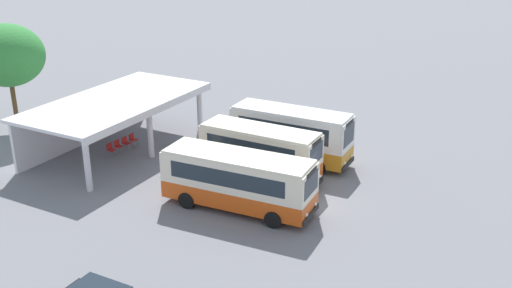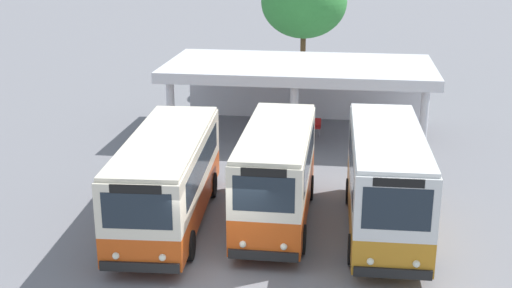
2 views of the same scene
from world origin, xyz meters
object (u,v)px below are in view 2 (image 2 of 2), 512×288
object	(u,v)px
city_bus_nearest_orange	(167,176)
waiting_chair_middle_seat	(302,125)
waiting_chair_second_from_end	(287,124)
waiting_chair_fourth_seat	(316,126)
city_bus_second_in_row	(276,172)
waiting_chair_end_by_column	(273,123)
city_bus_middle_cream	(386,178)

from	to	relation	value
city_bus_nearest_orange	waiting_chair_middle_seat	xyz separation A→B (m)	(3.60, 10.54, -1.16)
waiting_chair_second_from_end	waiting_chair_fourth_seat	bearing A→B (deg)	-3.36
city_bus_second_in_row	waiting_chair_end_by_column	bearing A→B (deg)	97.11
city_bus_nearest_orange	waiting_chair_second_from_end	xyz separation A→B (m)	(2.91, 10.61, -1.16)
city_bus_middle_cream	waiting_chair_middle_seat	size ratio (longest dim) A/B	8.73
city_bus_second_in_row	city_bus_middle_cream	world-z (taller)	city_bus_middle_cream
waiting_chair_end_by_column	waiting_chair_fourth_seat	xyz separation A→B (m)	(2.05, -0.09, 0.00)
waiting_chair_fourth_seat	city_bus_nearest_orange	bearing A→B (deg)	-112.11
city_bus_middle_cream	waiting_chair_end_by_column	bearing A→B (deg)	114.72
city_bus_middle_cream	waiting_chair_end_by_column	world-z (taller)	city_bus_middle_cream
city_bus_middle_cream	waiting_chair_middle_seat	distance (m)	10.83
waiting_chair_second_from_end	waiting_chair_fourth_seat	distance (m)	1.37
city_bus_middle_cream	waiting_chair_end_by_column	distance (m)	11.40
city_bus_second_in_row	waiting_chair_second_from_end	xyz separation A→B (m)	(-0.57, 10.01, -1.26)
waiting_chair_second_from_end	waiting_chair_fourth_seat	xyz separation A→B (m)	(1.36, -0.08, 0.00)
waiting_chair_end_by_column	waiting_chair_fourth_seat	world-z (taller)	same
city_bus_middle_cream	waiting_chair_end_by_column	xyz separation A→B (m)	(-4.73, 10.29, -1.31)
waiting_chair_end_by_column	waiting_chair_second_from_end	distance (m)	0.68
city_bus_middle_cream	waiting_chair_second_from_end	size ratio (longest dim) A/B	8.73
waiting_chair_end_by_column	waiting_chair_fourth_seat	distance (m)	2.05
city_bus_nearest_orange	waiting_chair_end_by_column	distance (m)	10.91
city_bus_nearest_orange	city_bus_middle_cream	bearing A→B (deg)	2.73
city_bus_nearest_orange	city_bus_middle_cream	distance (m)	6.98
city_bus_nearest_orange	waiting_chair_fourth_seat	xyz separation A→B (m)	(4.28, 10.53, -1.16)
waiting_chair_end_by_column	waiting_chair_second_from_end	xyz separation A→B (m)	(0.68, -0.01, 0.00)
waiting_chair_second_from_end	city_bus_nearest_orange	bearing A→B (deg)	-105.36
city_bus_second_in_row	waiting_chair_middle_seat	xyz separation A→B (m)	(0.11, 9.94, -1.26)
waiting_chair_second_from_end	waiting_chair_middle_seat	world-z (taller)	same
waiting_chair_second_from_end	waiting_chair_middle_seat	bearing A→B (deg)	-5.57
city_bus_nearest_orange	waiting_chair_middle_seat	world-z (taller)	city_bus_nearest_orange
waiting_chair_middle_seat	waiting_chair_fourth_seat	distance (m)	0.68
waiting_chair_fourth_seat	waiting_chair_second_from_end	bearing A→B (deg)	176.64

